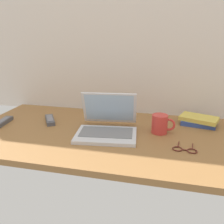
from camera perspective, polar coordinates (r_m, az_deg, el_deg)
The scene contains 7 objects.
desk at distance 1.31m, azimuth 0.85°, elevation -5.70°, with size 1.60×0.76×0.03m.
laptop at distance 1.29m, azimuth -1.13°, elevation -3.10°, with size 0.34×0.34×0.21m.
coffee_mug at distance 1.32m, azimuth 11.22°, elevation -2.75°, with size 0.12×0.08×0.10m.
remote_control_near at distance 1.51m, azimuth -14.31°, elevation -1.79°, with size 0.12×0.16×0.02m.
remote_control_far at distance 1.57m, azimuth -24.17°, elevation -2.12°, with size 0.06×0.16×0.02m.
eyeglasses at distance 1.17m, azimuth 16.65°, elevation -8.40°, with size 0.12×0.11×0.01m.
book_stack at distance 1.50m, azimuth 19.60°, elevation -1.89°, with size 0.23×0.18×0.05m.
Camera 1 is at (0.26, -1.17, 0.54)m, focal length 39.10 mm.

